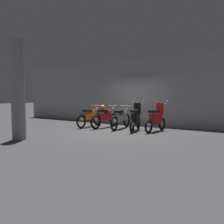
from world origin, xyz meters
TOP-DOWN VIEW (x-y plane):
  - ground_plane at (0.00, 0.00)m, footprint 80.00×80.00m
  - back_wall at (0.00, 2.26)m, footprint 16.00×0.30m
  - motorbike_slot_0 at (-1.60, 0.29)m, footprint 0.56×1.95m
  - motorbike_slot_1 at (-0.80, 0.40)m, footprint 0.56×1.94m
  - motorbike_slot_2 at (-0.00, 0.47)m, footprint 0.56×1.95m
  - motorbike_slot_3 at (0.79, 0.29)m, footprint 0.58×1.67m
  - motorbike_slot_4 at (1.61, 0.56)m, footprint 0.58×1.67m
  - support_pillar at (-1.83, -3.37)m, footprint 0.44×0.44m

SIDE VIEW (x-z plane):
  - ground_plane at x=0.00m, z-range 0.00..0.00m
  - motorbike_slot_0 at x=-1.60m, z-range -0.03..1.01m
  - motorbike_slot_2 at x=0.00m, z-range -0.03..1.01m
  - motorbike_slot_1 at x=-0.80m, z-range -0.02..1.07m
  - motorbike_slot_3 at x=0.79m, z-range -0.12..1.17m
  - motorbike_slot_4 at x=1.61m, z-range -0.12..1.17m
  - back_wall at x=0.00m, z-range 0.00..3.32m
  - support_pillar at x=-1.83m, z-range 0.00..3.32m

